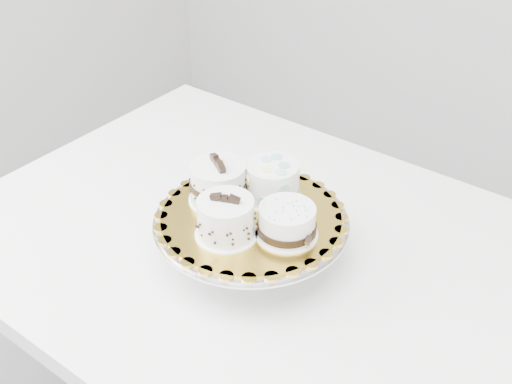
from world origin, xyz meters
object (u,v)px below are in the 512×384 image
Objects in this scene: cake_board at (251,217)px; cake_ribbon at (287,223)px; cake_stand at (251,231)px; cake_dots at (272,181)px; cake_banded at (219,184)px; cake_swirl at (226,219)px; table at (283,277)px.

cake_board is 2.61× the size of cake_ribbon.
cake_stand is 0.10m from cake_dots.
cake_dots is 0.96× the size of cake_ribbon.
cake_stand is 2.95× the size of cake_dots.
cake_swirl is at bearing -12.77° from cake_banded.
cake_dots is (-0.01, 0.07, 0.07)m from cake_stand.
cake_ribbon is at bearing 14.40° from cake_swirl.
cake_swirl is 0.94× the size of cake_banded.
cake_swirl reaches higher than cake_ribbon.
table is 0.15m from cake_stand.
cake_banded reaches higher than cake_swirl.
cake_stand is at bearing -91.79° from cake_board.
cake_ribbon is at bearing -47.03° from cake_dots.
cake_banded reaches higher than table.
cake_swirl is (0.00, -0.07, 0.07)m from cake_stand.
table is at bearing 57.97° from cake_board.
table is at bearing 54.03° from cake_banded.
cake_stand is 2.58× the size of cake_banded.
cake_board is at bearing -124.30° from table.
cake_stand is at bearing 27.64° from cake_banded.
cake_banded is at bearing 179.41° from cake_stand.
cake_ribbon is (0.08, -0.00, 0.06)m from cake_stand.
cake_ribbon is at bearing -52.63° from table.
cake_ribbon is (0.09, -0.07, -0.01)m from cake_dots.
cake_board is at bearing 66.74° from cake_swirl.
cake_stand is 0.10m from cake_ribbon.
cake_ribbon reaches higher than cake_board.
cake_swirl is at bearing -160.48° from cake_ribbon.
table is 10.74× the size of cake_ribbon.
cake_banded is (-0.08, 0.00, 0.07)m from cake_stand.
cake_swirl reaches higher than table.
cake_board is (0.00, 0.00, 0.03)m from cake_stand.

